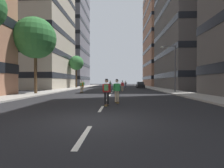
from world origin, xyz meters
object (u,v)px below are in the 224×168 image
at_px(skater_3, 107,90).
at_px(streetlamp_right, 172,63).
at_px(skater_4, 117,90).
at_px(skater_0, 81,86).
at_px(skater_5, 122,85).
at_px(skater_1, 83,84).
at_px(street_tree_mid, 76,63).
at_px(skater_6, 110,84).
at_px(street_tree_near, 35,38).
at_px(parked_car_near, 140,85).
at_px(skater_2, 126,84).

bearing_deg(skater_3, streetlamp_right, 57.67).
height_order(streetlamp_right, skater_4, streetlamp_right).
height_order(skater_0, skater_5, same).
xyz_separation_m(skater_1, skater_4, (7.26, -22.81, 0.00)).
height_order(street_tree_mid, skater_4, street_tree_mid).
distance_m(streetlamp_right, skater_6, 18.71).
distance_m(street_tree_near, skater_1, 16.11).
relative_size(streetlamp_right, skater_5, 3.65).
xyz_separation_m(street_tree_mid, skater_3, (9.44, -30.08, -5.02)).
relative_size(parked_car_near, skater_2, 2.47).
xyz_separation_m(skater_1, skater_6, (5.43, 4.65, 0.03)).
bearing_deg(skater_1, streetlamp_right, -36.88).
xyz_separation_m(street_tree_near, street_tree_mid, (0.00, 20.48, -0.88)).
xyz_separation_m(street_tree_near, skater_3, (9.44, -9.60, -5.90)).
height_order(streetlamp_right, skater_6, streetlamp_right).
height_order(skater_1, skater_5, same).
distance_m(street_tree_mid, skater_2, 12.92).
bearing_deg(parked_car_near, street_tree_near, -124.93).
bearing_deg(skater_5, skater_4, -92.73).
bearing_deg(skater_6, street_tree_mid, 172.27).
distance_m(skater_0, skater_5, 7.50).
xyz_separation_m(skater_1, skater_5, (8.02, -6.87, 0.00)).
distance_m(street_tree_near, skater_5, 14.65).
relative_size(street_tree_near, skater_1, 5.23).
relative_size(skater_4, skater_6, 1.00).
bearing_deg(skater_1, skater_4, -72.35).
xyz_separation_m(skater_0, skater_5, (5.85, 4.69, -0.03)).
distance_m(streetlamp_right, skater_2, 18.37).
height_order(street_tree_near, skater_0, street_tree_near).
bearing_deg(street_tree_near, skater_6, 66.84).
relative_size(streetlamp_right, skater_3, 3.65).
relative_size(street_tree_mid, skater_3, 4.32).
relative_size(skater_1, skater_4, 1.00).
height_order(skater_0, skater_4, same).
relative_size(skater_1, skater_5, 1.00).
bearing_deg(skater_2, skater_0, -111.45).
bearing_deg(parked_car_near, skater_5, -108.10).
distance_m(skater_0, skater_3, 13.49).
relative_size(parked_car_near, street_tree_mid, 0.57).
relative_size(skater_0, skater_5, 1.00).
height_order(skater_1, skater_6, same).
xyz_separation_m(street_tree_near, skater_4, (10.11, -8.10, -5.93)).
distance_m(skater_3, skater_4, 1.64).
xyz_separation_m(street_tree_mid, skater_6, (8.28, -1.12, -5.02)).
xyz_separation_m(street_tree_mid, skater_5, (10.87, -12.65, -5.05)).
bearing_deg(skater_3, skater_5, 85.32).
height_order(streetlamp_right, skater_0, streetlamp_right).
xyz_separation_m(streetlamp_right, skater_3, (-8.31, -13.13, -3.12)).
relative_size(street_tree_near, skater_5, 5.23).
bearing_deg(streetlamp_right, skater_0, -178.27).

